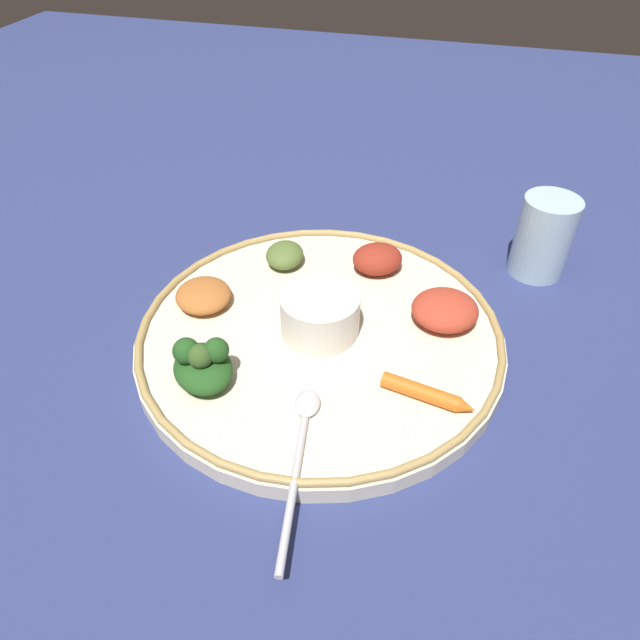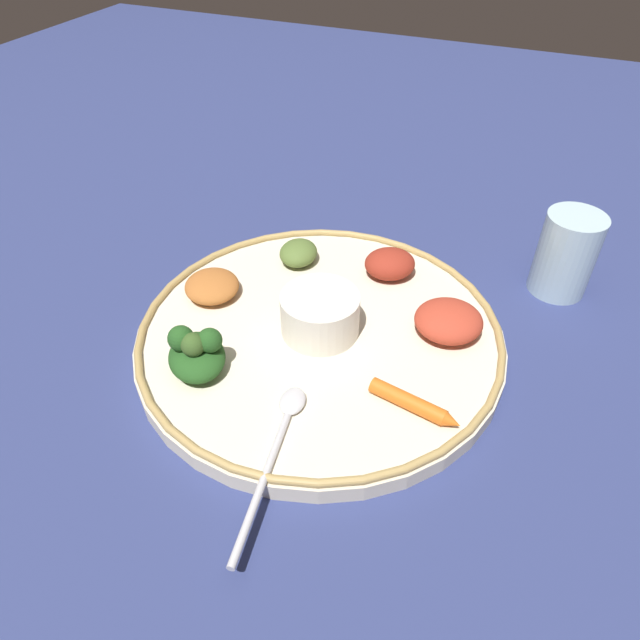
{
  "view_description": "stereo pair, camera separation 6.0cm",
  "coord_description": "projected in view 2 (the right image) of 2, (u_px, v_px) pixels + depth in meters",
  "views": [
    {
      "loc": [
        -0.12,
        0.44,
        0.43
      ],
      "look_at": [
        0.0,
        0.0,
        0.03
      ],
      "focal_mm": 32.0,
      "sensor_mm": 36.0,
      "label": 1
    },
    {
      "loc": [
        -0.18,
        0.42,
        0.43
      ],
      "look_at": [
        0.0,
        0.0,
        0.03
      ],
      "focal_mm": 32.0,
      "sensor_mm": 36.0,
      "label": 2
    }
  ],
  "objects": [
    {
      "name": "ground_plane",
      "position": [
        320.0,
        343.0,
        0.63
      ],
      "size": [
        2.4,
        2.4,
        0.0
      ],
      "primitive_type": "plane",
      "color": "navy"
    },
    {
      "name": "platter",
      "position": [
        320.0,
        337.0,
        0.62
      ],
      "size": [
        0.39,
        0.39,
        0.02
      ],
      "primitive_type": "cylinder",
      "color": "beige",
      "rests_on": "ground_plane"
    },
    {
      "name": "platter_rim",
      "position": [
        320.0,
        328.0,
        0.61
      ],
      "size": [
        0.39,
        0.39,
        0.01
      ],
      "primitive_type": "torus",
      "color": "tan",
      "rests_on": "platter"
    },
    {
      "name": "center_bowl",
      "position": [
        320.0,
        313.0,
        0.6
      ],
      "size": [
        0.08,
        0.08,
        0.05
      ],
      "color": "silver",
      "rests_on": "platter"
    },
    {
      "name": "spoon",
      "position": [
        279.0,
        439.0,
        0.5
      ],
      "size": [
        0.04,
        0.18,
        0.01
      ],
      "color": "silver",
      "rests_on": "platter"
    },
    {
      "name": "greens_pile",
      "position": [
        195.0,
        352.0,
        0.56
      ],
      "size": [
        0.09,
        0.09,
        0.05
      ],
      "color": "#23511E",
      "rests_on": "platter"
    },
    {
      "name": "carrot_near_spoon",
      "position": [
        414.0,
        404.0,
        0.53
      ],
      "size": [
        0.09,
        0.03,
        0.02
      ],
      "color": "orange",
      "rests_on": "platter"
    },
    {
      "name": "mound_beet",
      "position": [
        390.0,
        264.0,
        0.68
      ],
      "size": [
        0.08,
        0.08,
        0.03
      ],
      "primitive_type": "ellipsoid",
      "rotation": [
        0.0,
        0.0,
        3.66
      ],
      "color": "maroon",
      "rests_on": "platter"
    },
    {
      "name": "mound_collards",
      "position": [
        298.0,
        253.0,
        0.7
      ],
      "size": [
        0.05,
        0.06,
        0.03
      ],
      "primitive_type": "ellipsoid",
      "rotation": [
        0.0,
        0.0,
        1.64
      ],
      "color": "#567033",
      "rests_on": "platter"
    },
    {
      "name": "mound_berbere_red",
      "position": [
        449.0,
        321.0,
        0.6
      ],
      "size": [
        0.09,
        0.09,
        0.03
      ],
      "primitive_type": "ellipsoid",
      "rotation": [
        0.0,
        0.0,
        3.51
      ],
      "color": "#B73D28",
      "rests_on": "platter"
    },
    {
      "name": "mound_chickpea",
      "position": [
        212.0,
        286.0,
        0.65
      ],
      "size": [
        0.09,
        0.09,
        0.02
      ],
      "primitive_type": "ellipsoid",
      "rotation": [
        0.0,
        0.0,
        0.68
      ],
      "color": "#B2662D",
      "rests_on": "platter"
    },
    {
      "name": "drinking_glass",
      "position": [
        564.0,
        259.0,
        0.67
      ],
      "size": [
        0.07,
        0.07,
        0.1
      ],
      "color": "silver",
      "rests_on": "ground_plane"
    }
  ]
}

